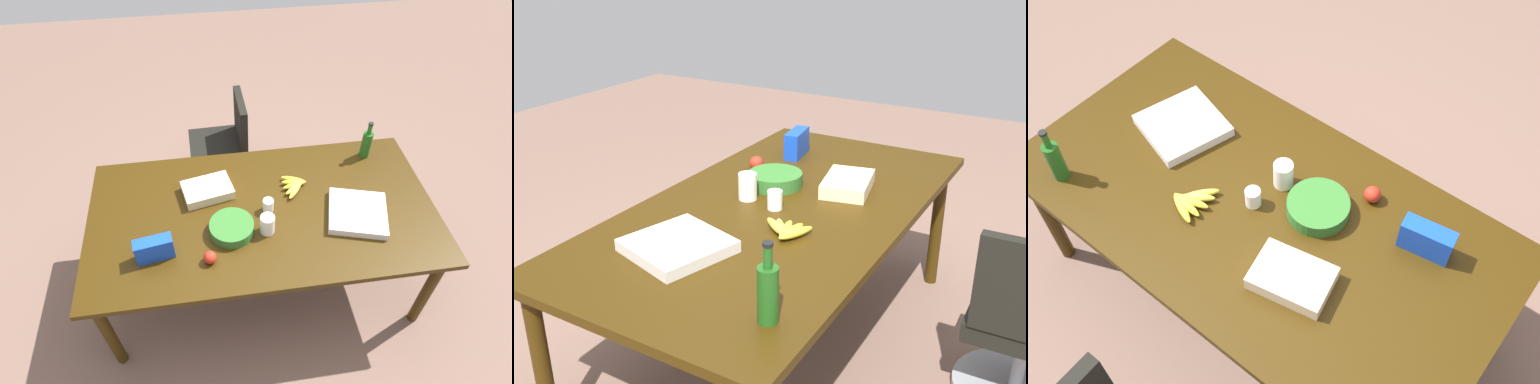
{
  "view_description": "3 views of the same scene",
  "coord_description": "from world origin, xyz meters",
  "views": [
    {
      "loc": [
        0.3,
        1.73,
        2.81
      ],
      "look_at": [
        0.03,
        -0.08,
        0.89
      ],
      "focal_mm": 28.95,
      "sensor_mm": 36.0,
      "label": 1
    },
    {
      "loc": [
        -2.25,
        -1.27,
        1.95
      ],
      "look_at": [
        -0.06,
        0.01,
        0.88
      ],
      "focal_mm": 42.31,
      "sensor_mm": 36.0,
      "label": 2
    },
    {
      "loc": [
        1.05,
        -1.15,
        2.96
      ],
      "look_at": [
        0.07,
        0.09,
        0.87
      ],
      "focal_mm": 42.58,
      "sensor_mm": 36.0,
      "label": 3
    }
  ],
  "objects": [
    {
      "name": "conference_table",
      "position": [
        0.0,
        0.0,
        0.72
      ],
      "size": [
        2.24,
        1.18,
        0.79
      ],
      "color": "#352307",
      "rests_on": "ground"
    },
    {
      "name": "mayo_jar",
      "position": [
        0.0,
        0.17,
        0.86
      ],
      "size": [
        0.11,
        0.11,
        0.13
      ],
      "primitive_type": "cylinder",
      "rotation": [
        0.0,
        0.0,
        -0.2
      ],
      "color": "white",
      "rests_on": "conference_table"
    },
    {
      "name": "ground_plane",
      "position": [
        0.0,
        0.0,
        0.0
      ],
      "size": [
        10.0,
        10.0,
        0.0
      ],
      "primitive_type": "plane",
      "color": "#775A4C"
    },
    {
      "name": "salad_bowl",
      "position": [
        0.22,
        0.14,
        0.83
      ],
      "size": [
        0.3,
        0.3,
        0.07
      ],
      "primitive_type": "cylinder",
      "rotation": [
        0.0,
        0.0,
        -0.1
      ],
      "color": "#2F6A28",
      "rests_on": "conference_table"
    },
    {
      "name": "paper_cup",
      "position": [
        -0.03,
        -0.0,
        0.84
      ],
      "size": [
        0.08,
        0.08,
        0.09
      ],
      "primitive_type": "cylinder",
      "rotation": [
        0.0,
        0.0,
        0.18
      ],
      "color": "white",
      "rests_on": "conference_table"
    },
    {
      "name": "office_chair",
      "position": [
        0.18,
        -1.13,
        0.34
      ],
      "size": [
        0.56,
        0.56,
        0.89
      ],
      "color": "gray",
      "rests_on": "ground"
    },
    {
      "name": "banana_bunch",
      "position": [
        -0.24,
        -0.17,
        0.82
      ],
      "size": [
        0.18,
        0.24,
        0.04
      ],
      "color": "yellow",
      "rests_on": "conference_table"
    },
    {
      "name": "apple_red",
      "position": [
        0.36,
        0.34,
        0.83
      ],
      "size": [
        0.09,
        0.09,
        0.08
      ],
      "primitive_type": "sphere",
      "rotation": [
        0.0,
        0.0,
        -0.2
      ],
      "color": "#B42718",
      "rests_on": "conference_table"
    },
    {
      "name": "wine_bottle",
      "position": [
        -0.82,
        -0.43,
        0.91
      ],
      "size": [
        0.08,
        0.08,
        0.29
      ],
      "color": "#1C5318",
      "rests_on": "conference_table"
    },
    {
      "name": "sheet_cake",
      "position": [
        0.34,
        -0.2,
        0.83
      ],
      "size": [
        0.36,
        0.28,
        0.07
      ],
      "primitive_type": "cube",
      "rotation": [
        0.0,
        0.0,
        0.21
      ],
      "color": "beige",
      "rests_on": "conference_table"
    },
    {
      "name": "chip_bag_blue",
      "position": [
        0.68,
        0.26,
        0.87
      ],
      "size": [
        0.23,
        0.11,
        0.15
      ],
      "primitive_type": "cube",
      "rotation": [
        0.0,
        0.0,
        0.16
      ],
      "color": "blue",
      "rests_on": "conference_table"
    },
    {
      "name": "pizza_box",
      "position": [
        -0.59,
        0.13,
        0.82
      ],
      "size": [
        0.45,
        0.45,
        0.05
      ],
      "primitive_type": "cube",
      "rotation": [
        0.0,
        0.0,
        -0.28
      ],
      "color": "silver",
      "rests_on": "conference_table"
    }
  ]
}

